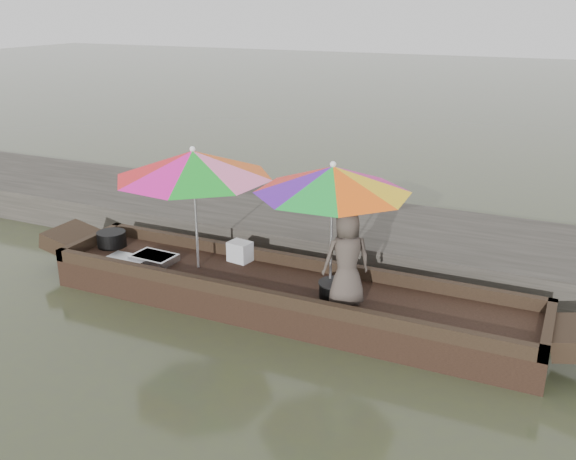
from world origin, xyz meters
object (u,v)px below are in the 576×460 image
at_px(supply_bag, 240,251).
at_px(vendor, 347,259).
at_px(tray_crayfish, 154,258).
at_px(tray_scallop, 125,261).
at_px(umbrella_bow, 196,209).
at_px(cooking_pot, 112,239).
at_px(umbrella_stern, 331,230).
at_px(charcoal_grill, 335,290).
at_px(boat_hull, 284,297).

height_order(supply_bag, vendor, vendor).
relative_size(tray_crayfish, supply_bag, 1.97).
xyz_separation_m(tray_scallop, vendor, (2.97, 0.10, 0.51)).
bearing_deg(tray_crayfish, vendor, -2.20).
bearing_deg(tray_crayfish, umbrella_bow, 7.78).
bearing_deg(cooking_pot, supply_bag, 8.55).
distance_m(tray_scallop, supply_bag, 1.48).
bearing_deg(umbrella_stern, umbrella_bow, 180.00).
bearing_deg(umbrella_bow, charcoal_grill, -2.49).
height_order(tray_crayfish, umbrella_bow, umbrella_bow).
height_order(charcoal_grill, umbrella_stern, umbrella_stern).
xyz_separation_m(tray_crayfish, charcoal_grill, (2.50, 0.00, 0.04)).
xyz_separation_m(tray_crayfish, vendor, (2.66, -0.10, 0.50)).
bearing_deg(vendor, umbrella_bow, -41.80).
relative_size(boat_hull, charcoal_grill, 16.59).
distance_m(charcoal_grill, umbrella_bow, 2.00).
relative_size(tray_crayfish, vendor, 0.51).
xyz_separation_m(vendor, umbrella_stern, (-0.26, 0.19, 0.23)).
xyz_separation_m(supply_bag, vendor, (1.67, -0.60, 0.41)).
height_order(tray_crayfish, supply_bag, supply_bag).
bearing_deg(cooking_pot, tray_crayfish, -14.02).
bearing_deg(tray_scallop, supply_bag, 27.97).
bearing_deg(umbrella_stern, cooking_pot, 177.72).
bearing_deg(umbrella_bow, vendor, -5.23).
height_order(boat_hull, charcoal_grill, charcoal_grill).
distance_m(tray_crayfish, vendor, 2.71).
bearing_deg(boat_hull, tray_scallop, -172.44).
bearing_deg(umbrella_bow, boat_hull, 0.00).
bearing_deg(charcoal_grill, tray_crayfish, -179.94).
bearing_deg(cooking_pot, boat_hull, -2.77).
bearing_deg(supply_bag, umbrella_stern, -16.18).
distance_m(boat_hull, cooking_pot, 2.70).
relative_size(supply_bag, vendor, 0.26).
distance_m(tray_crayfish, tray_scallop, 0.36).
height_order(tray_crayfish, tray_scallop, tray_crayfish).
xyz_separation_m(tray_scallop, charcoal_grill, (2.80, 0.20, 0.05)).
distance_m(vendor, umbrella_bow, 2.07).
xyz_separation_m(vendor, umbrella_bow, (-2.05, 0.19, 0.23)).
distance_m(tray_scallop, umbrella_stern, 2.83).
xyz_separation_m(charcoal_grill, umbrella_bow, (-1.88, 0.08, 0.69)).
bearing_deg(cooking_pot, umbrella_bow, -5.03).
bearing_deg(umbrella_bow, tray_crayfish, -172.22).
distance_m(cooking_pot, charcoal_grill, 3.36).
distance_m(tray_crayfish, umbrella_stern, 2.52).
xyz_separation_m(tray_crayfish, umbrella_stern, (2.41, 0.08, 0.73)).
bearing_deg(vendor, tray_crayfish, -38.78).
xyz_separation_m(cooking_pot, umbrella_stern, (3.27, -0.13, 0.67)).
bearing_deg(umbrella_bow, supply_bag, 47.31).
height_order(tray_scallop, umbrella_stern, umbrella_stern).
distance_m(cooking_pot, vendor, 3.57).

